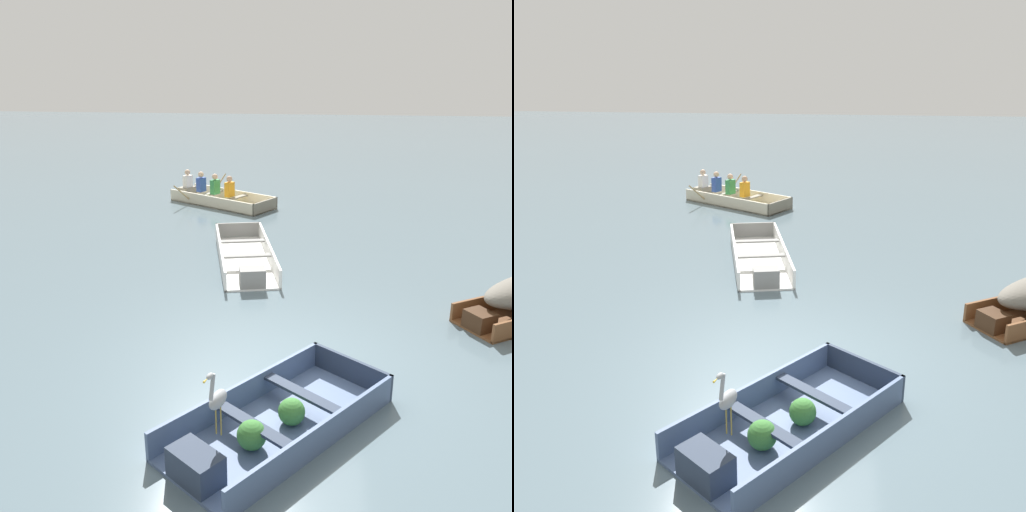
{
  "view_description": "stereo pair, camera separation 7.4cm",
  "coord_description": "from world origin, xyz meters",
  "views": [
    {
      "loc": [
        0.35,
        -7.37,
        4.24
      ],
      "look_at": [
        -0.94,
        3.79,
        0.35
      ],
      "focal_mm": 40.0,
      "sensor_mm": 36.0,
      "label": 1
    },
    {
      "loc": [
        0.42,
        -7.36,
        4.24
      ],
      "look_at": [
        -0.94,
        3.79,
        0.35
      ],
      "focal_mm": 40.0,
      "sensor_mm": 36.0,
      "label": 2
    }
  ],
  "objects": [
    {
      "name": "rowboat_cream_with_crew",
      "position": [
        -2.85,
        9.64,
        0.23
      ],
      "size": [
        3.44,
        2.84,
        0.92
      ],
      "color": "beige",
      "rests_on": "ground"
    },
    {
      "name": "ground_plane",
      "position": [
        0.0,
        0.0,
        0.0
      ],
      "size": [
        80.0,
        80.0,
        0.0
      ],
      "primitive_type": "plane",
      "color": "slate"
    },
    {
      "name": "dinghy_slate_blue_foreground",
      "position": [
        -0.14,
        -1.68,
        0.14
      ],
      "size": [
        2.84,
        3.13,
        0.39
      ],
      "color": "#475B7F",
      "rests_on": "ground"
    },
    {
      "name": "heron_on_dinghy",
      "position": [
        -0.65,
        -2.26,
        0.85
      ],
      "size": [
        0.23,
        0.45,
        0.84
      ],
      "color": "olive",
      "rests_on": "dinghy_slate_blue_foreground"
    },
    {
      "name": "skiff_white_mid_moored",
      "position": [
        -1.22,
        4.25,
        0.14
      ],
      "size": [
        1.87,
        3.63,
        0.4
      ],
      "color": "white",
      "rests_on": "ground"
    }
  ]
}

